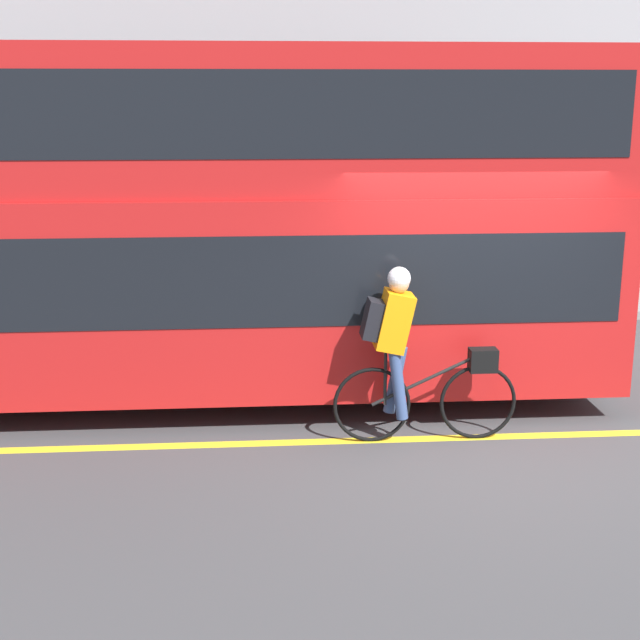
{
  "coord_description": "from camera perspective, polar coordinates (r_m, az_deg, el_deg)",
  "views": [
    {
      "loc": [
        -2.08,
        -7.71,
        3.2
      ],
      "look_at": [
        -1.44,
        0.84,
        1.02
      ],
      "focal_mm": 50.0,
      "sensor_mm": 36.0,
      "label": 1
    }
  ],
  "objects": [
    {
      "name": "bus",
      "position": [
        9.54,
        -11.01,
        6.92
      ],
      "size": [
        9.64,
        2.54,
        3.65
      ],
      "color": "black",
      "rests_on": "ground_plane"
    },
    {
      "name": "building_facade",
      "position": [
        14.18,
        4.3,
        15.38
      ],
      "size": [
        60.0,
        0.3,
        6.97
      ],
      "color": "#9E9EA3",
      "rests_on": "ground_plane"
    },
    {
      "name": "trash_bin",
      "position": [
        13.57,
        8.94,
        3.19
      ],
      "size": [
        0.58,
        0.58,
        1.02
      ],
      "color": "#194C23",
      "rests_on": "sidewalk_curb"
    },
    {
      "name": "cyclist_on_bike",
      "position": [
        8.3,
        5.64,
        -1.9
      ],
      "size": [
        1.75,
        0.32,
        1.68
      ],
      "color": "black",
      "rests_on": "ground_plane"
    },
    {
      "name": "street_sign_post",
      "position": [
        13.48,
        -18.88,
        6.7
      ],
      "size": [
        0.36,
        0.09,
        2.65
      ],
      "color": "#59595B",
      "rests_on": "sidewalk_curb"
    },
    {
      "name": "ground_plane",
      "position": [
        8.6,
        10.11,
        -7.81
      ],
      "size": [
        80.0,
        80.0,
        0.0
      ],
      "primitive_type": "plane",
      "color": "#424244"
    },
    {
      "name": "road_center_line",
      "position": [
        8.74,
        9.86,
        -7.4
      ],
      "size": [
        50.0,
        0.14,
        0.01
      ],
      "primitive_type": "cube",
      "color": "yellow",
      "rests_on": "ground_plane"
    },
    {
      "name": "sidewalk_curb",
      "position": [
        13.57,
        4.64,
        0.86
      ],
      "size": [
        60.0,
        1.66,
        0.13
      ],
      "color": "gray",
      "rests_on": "ground_plane"
    }
  ]
}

